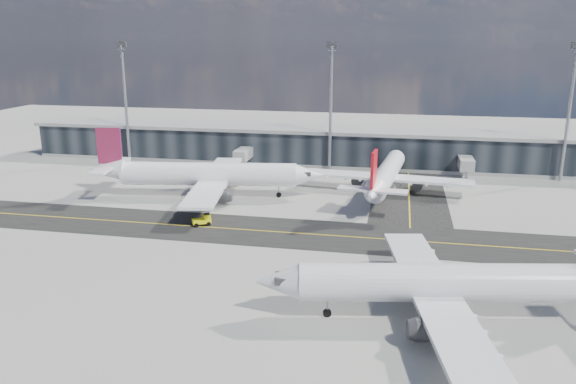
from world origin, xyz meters
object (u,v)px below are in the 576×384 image
airliner_af (206,174)px  airliner_redtail (386,175)px  baggage_tug (203,220)px  service_van (386,184)px  airliner_near (449,283)px

airliner_af → airliner_redtail: (34.05, 8.83, -0.54)m
airliner_redtail → baggage_tug: bearing=-132.4°
airliner_redtail → service_van: 5.41m
airliner_af → baggage_tug: 17.68m
service_van → airliner_near: bearing=-102.7°
baggage_tug → service_van: 41.42m
baggage_tug → airliner_near: bearing=25.5°
airliner_af → airliner_redtail: size_ratio=1.14×
airliner_redtail → airliner_near: 50.72m
service_van → airliner_redtail: bearing=-111.0°
baggage_tug → service_van: size_ratio=0.56×
airliner_af → airliner_redtail: 35.18m
airliner_af → airliner_near: bearing=37.1°
airliner_near → baggage_tug: size_ratio=12.63×
airliner_near → service_van: 55.24m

